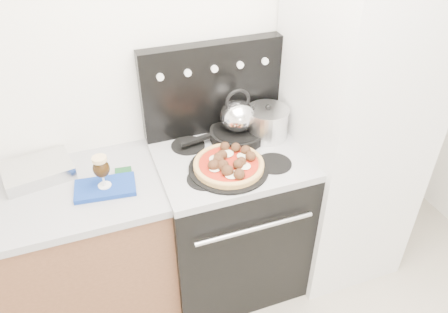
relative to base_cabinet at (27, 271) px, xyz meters
name	(u,v)px	position (x,y,z in m)	size (l,w,h in m)	color
room_shell	(305,227)	(1.02, -0.91, 0.82)	(3.52, 3.01, 2.52)	#B5A795
base_cabinet	(27,271)	(0.00, 0.00, 0.00)	(1.45, 0.60, 0.86)	brown
countertop	(1,207)	(0.00, 0.00, 0.45)	(1.48, 0.63, 0.04)	#A5A5AC
stove_body	(229,222)	(1.10, -0.02, 0.01)	(0.76, 0.65, 0.88)	black
cooktop	(230,158)	(1.10, -0.02, 0.47)	(0.76, 0.65, 0.04)	#ADADB2
backguard	(212,88)	(1.10, 0.25, 0.74)	(0.76, 0.08, 0.50)	black
fridge	(350,128)	(1.80, -0.05, 0.52)	(0.64, 0.68, 1.90)	silver
foil_sheet	(38,171)	(0.17, 0.15, 0.50)	(0.32, 0.23, 0.06)	white
oven_mitt	(105,188)	(0.47, -0.07, 0.48)	(0.28, 0.16, 0.02)	navy
beer_glass	(102,172)	(0.47, -0.07, 0.58)	(0.08, 0.08, 0.17)	black
pizza_pan	(229,168)	(1.06, -0.14, 0.50)	(0.40, 0.40, 0.01)	black
pizza	(229,163)	(1.06, -0.14, 0.53)	(0.35, 0.35, 0.05)	#DFC466
skillet	(237,134)	(1.20, 0.11, 0.52)	(0.30, 0.30, 0.05)	black
tea_kettle	(237,114)	(1.20, 0.11, 0.64)	(0.18, 0.18, 0.20)	silver
stock_pot	(267,124)	(1.36, 0.07, 0.57)	(0.22, 0.22, 0.16)	silver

